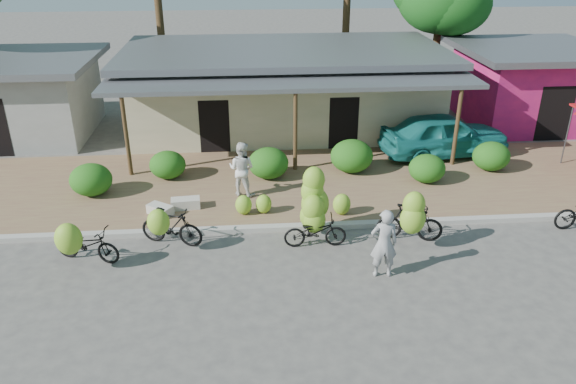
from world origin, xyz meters
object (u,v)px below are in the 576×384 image
sack_near (186,203)px  teal_van (444,135)px  bike_center (314,213)px  bike_left (169,226)px  bike_right (411,219)px  vendor (384,243)px  bystander (242,169)px  sack_far (160,210)px  bike_far_left (83,243)px

sack_near → teal_van: bearing=21.7°
bike_center → bike_left: bearing=90.5°
bike_right → teal_van: size_ratio=0.39×
sack_near → vendor: vendor is taller
bike_center → bystander: bike_center is taller
bike_center → vendor: size_ratio=1.15×
bystander → teal_van: bystander is taller
bike_left → sack_far: 1.77m
bike_left → teal_van: bearing=-39.2°
sack_near → bystander: (1.70, 0.81, 0.72)m
bystander → teal_van: 7.89m
bike_left → bystander: 3.45m
vendor → bystander: (-3.34, 4.66, 0.09)m
sack_far → teal_van: (9.78, 3.95, 0.65)m
bike_right → sack_near: size_ratio=2.15×
sack_far → bystander: bystander is taller
bike_far_left → bystander: (3.99, 3.50, 0.40)m
bike_left → bike_right: 6.38m
bystander → teal_van: (7.38, 2.80, -0.08)m
bike_far_left → teal_van: (11.37, 6.30, 0.33)m
vendor → bike_far_left: bearing=-6.4°
bike_center → sack_near: 4.17m
vendor → bystander: 5.74m
bike_left → bike_right: bike_right is taller
bike_left → teal_van: 10.88m
bike_left → bike_right: bearing=-74.0°
bike_center → bike_right: size_ratio=1.12×
bike_far_left → bike_left: bike_far_left is taller
bike_left → vendor: bearing=-89.5°
bike_right → vendor: size_ratio=1.02×
bike_right → sack_far: size_ratio=2.44×
sack_far → bike_left: bearing=-74.3°
bike_left → bystander: bystander is taller
bike_right → sack_near: bearing=81.6°
bike_far_left → sack_near: 3.55m
sack_near → bystander: bearing=25.3°
bike_left → teal_van: (9.31, 5.63, 0.30)m
bike_far_left → bike_center: bearing=-64.5°
bike_far_left → sack_far: bike_far_left is taller
bike_far_left → sack_near: bearing=-21.3°
bike_far_left → teal_van: size_ratio=0.40×
bike_far_left → bike_left: (2.05, 0.67, 0.03)m
bike_far_left → bike_center: 5.93m
vendor → teal_van: bearing=-115.8°
bike_far_left → bike_left: 2.16m
bike_center → bike_right: (2.53, -0.40, -0.10)m
sack_far → vendor: bearing=-31.4°
bystander → teal_van: bearing=-134.6°
bike_far_left → teal_van: bearing=-41.9°
bike_center → bystander: size_ratio=1.19×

